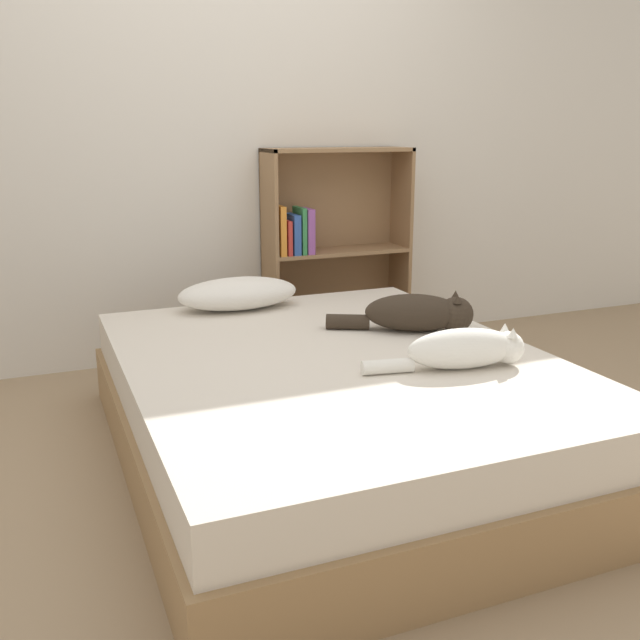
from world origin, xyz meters
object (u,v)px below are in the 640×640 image
(pillow, at_px, (238,293))
(cat_dark, at_px, (419,313))
(cat_light, at_px, (466,349))
(bookshelf, at_px, (329,248))
(bed, at_px, (335,406))

(pillow, height_order, cat_dark, cat_dark)
(cat_light, relative_size, cat_dark, 1.04)
(cat_light, height_order, bookshelf, bookshelf)
(bed, xyz_separation_m, cat_dark, (0.46, 0.17, 0.28))
(pillow, distance_m, cat_light, 1.24)
(bed, xyz_separation_m, cat_light, (0.37, -0.31, 0.27))
(pillow, xyz_separation_m, cat_dark, (0.60, -0.65, 0.00))
(bed, height_order, pillow, pillow)
(pillow, relative_size, cat_dark, 0.99)
(bed, bearing_deg, cat_dark, 20.79)
(bed, distance_m, cat_light, 0.55)
(cat_light, height_order, cat_dark, cat_dark)
(cat_dark, relative_size, bookshelf, 0.51)
(pillow, bearing_deg, cat_dark, -47.42)
(pillow, relative_size, bookshelf, 0.50)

